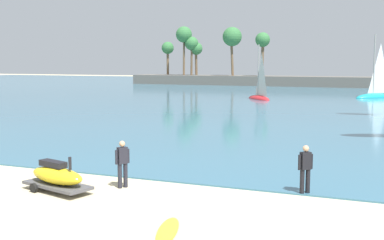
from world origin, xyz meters
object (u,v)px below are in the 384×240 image
Objects in this scene: person_at_waterline at (305,168)px; surfboard at (168,230)px; sailboat_near_shore at (259,94)px; watercraft_on_trailer at (57,177)px; person_rigging_by_gear at (122,163)px; sailboat_mid_bay at (376,92)px.

person_at_waterline reaches higher than surfboard.
sailboat_near_shore reaches higher than person_at_waterline.
sailboat_near_shore is (-8.89, 44.24, 0.63)m from surfboard.
watercraft_on_trailer is 5.63m from surfboard.
sailboat_near_shore is (-11.59, 39.28, -0.23)m from person_at_waterline.
person_rigging_by_gear is 0.79× the size of surfboard.
sailboat_near_shore is at bearing 106.44° from person_at_waterline.
person_rigging_by_gear is 0.21× the size of sailboat_mid_bay.
watercraft_on_trailer is 42.21m from sailboat_near_shore.
surfboard is (3.36, -3.49, -0.85)m from person_rigging_by_gear.
surfboard is 0.26× the size of sailboat_mid_bay.
person_rigging_by_gear is at bearing 35.59° from watercraft_on_trailer.
person_at_waterline is at bearing -73.56° from sailboat_near_shore.
person_at_waterline is (6.06, 1.47, 0.00)m from person_rigging_by_gear.
person_at_waterline is (7.87, 2.76, 0.38)m from watercraft_on_trailer.
watercraft_on_trailer is 50.41m from sailboat_mid_bay.
sailboat_mid_bay reaches higher than watercraft_on_trailer.
surfboard is at bearing -78.64° from sailboat_near_shore.
surfboard is at bearing -46.14° from person_rigging_by_gear.
person_at_waterline is 46.91m from sailboat_mid_bay.
sailboat_near_shore is at bearing 95.06° from watercraft_on_trailer.
watercraft_on_trailer is 0.41× the size of sailboat_near_shore.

